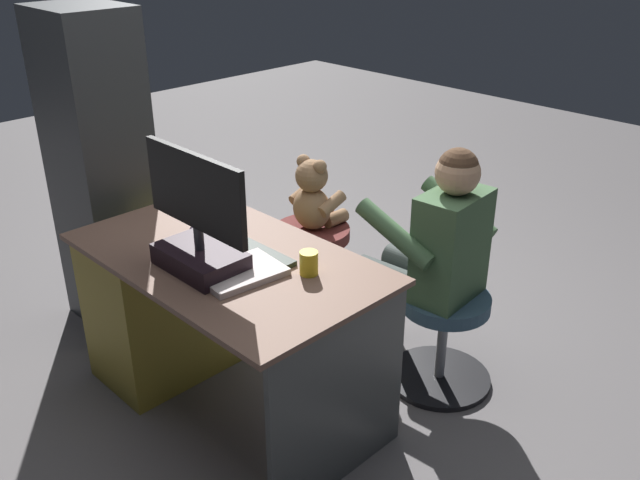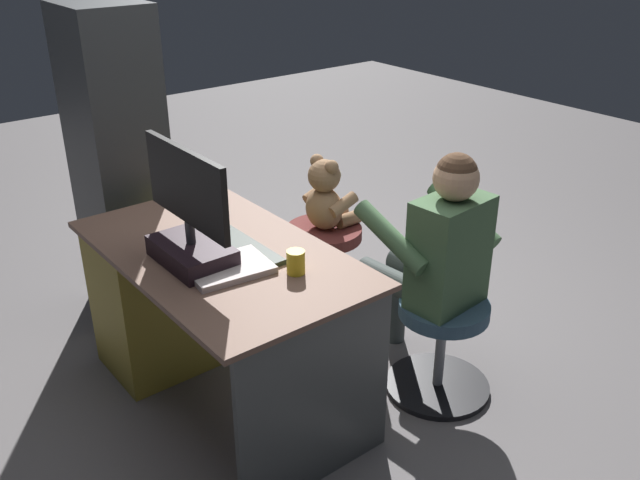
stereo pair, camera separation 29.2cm
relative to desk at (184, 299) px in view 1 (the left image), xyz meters
name	(u,v)px [view 1 (the left image)]	position (x,y,z in m)	size (l,w,h in m)	color
ground_plane	(303,363)	(-0.33, -0.40, -0.38)	(10.00, 10.00, 0.00)	slate
desk	(184,299)	(0.00, 0.00, 0.00)	(1.27, 0.73, 0.71)	brown
monitor	(198,231)	(-0.35, 0.13, 0.48)	(0.54, 0.22, 0.45)	black
keyboard	(247,251)	(-0.37, -0.07, 0.34)	(0.42, 0.14, 0.02)	black
computer_mouse	(200,227)	(-0.08, -0.06, 0.35)	(0.06, 0.10, 0.04)	#281F2B
cup	(309,263)	(-0.66, -0.12, 0.38)	(0.07, 0.07, 0.09)	yellow
tv_remote	(200,233)	(-0.11, -0.04, 0.34)	(0.04, 0.15, 0.02)	black
notebook_binder	(240,272)	(-0.49, 0.06, 0.34)	(0.22, 0.30, 0.02)	silver
office_chair_teddy	(312,263)	(0.04, -0.82, -0.14)	(0.53, 0.53, 0.44)	black
teddy_bear	(314,197)	(0.04, -0.83, 0.23)	(0.27, 0.27, 0.38)	#A37954
visitor_chair	(443,332)	(-0.85, -0.75, -0.12)	(0.46, 0.46, 0.44)	black
person	(432,246)	(-0.75, -0.76, 0.26)	(0.57, 0.50, 1.09)	#486A45
equipment_rack	(102,174)	(0.67, -0.03, 0.39)	(0.44, 0.36, 1.54)	#2E3133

